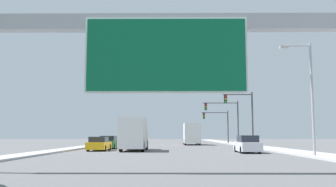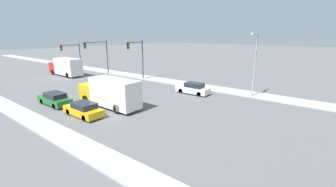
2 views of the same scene
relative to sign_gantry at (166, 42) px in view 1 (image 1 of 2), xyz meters
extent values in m
cube|color=#B7B7B7|center=(11.25, 42.11, -5.57)|extent=(3.00, 120.00, 0.15)
cube|color=#B7B7B7|center=(-10.75, 42.11, -5.57)|extent=(2.00, 120.00, 0.15)
cube|color=#9EA0A5|center=(0.00, 0.11, 0.89)|extent=(19.90, 0.60, 0.70)
cube|color=white|center=(0.00, -0.19, -0.63)|extent=(7.03, 0.08, 3.35)
cube|color=#0A5B38|center=(0.00, -0.24, -0.63)|extent=(6.83, 0.16, 3.15)
cube|color=silver|center=(7.00, 17.62, -5.08)|extent=(1.73, 4.65, 0.78)
cube|color=#1E232D|center=(7.00, 17.38, -4.40)|extent=(1.52, 2.42, 0.59)
cylinder|color=black|center=(6.25, 19.06, -5.33)|extent=(0.22, 0.64, 0.64)
cylinder|color=black|center=(7.75, 19.06, -5.33)|extent=(0.22, 0.64, 0.64)
cylinder|color=black|center=(6.25, 16.17, -5.33)|extent=(0.22, 0.64, 0.64)
cylinder|color=black|center=(7.75, 16.17, -5.33)|extent=(0.22, 0.64, 0.64)
cube|color=gold|center=(-7.00, 21.69, -5.13)|extent=(1.81, 4.55, 0.69)
cube|color=#1E232D|center=(-7.00, 21.46, -4.51)|extent=(1.59, 2.36, 0.53)
cylinder|color=black|center=(-7.80, 23.10, -5.33)|extent=(0.22, 0.64, 0.64)
cylinder|color=black|center=(-6.20, 23.10, -5.33)|extent=(0.22, 0.64, 0.64)
cylinder|color=black|center=(-7.80, 20.28, -5.33)|extent=(0.22, 0.64, 0.64)
cylinder|color=black|center=(-6.20, 20.28, -5.33)|extent=(0.22, 0.64, 0.64)
cube|color=#1E662D|center=(-7.00, 27.52, -5.10)|extent=(1.79, 4.77, 0.74)
cube|color=#1E232D|center=(-7.00, 27.28, -4.45)|extent=(1.57, 2.48, 0.56)
cylinder|color=black|center=(-7.78, 29.00, -5.33)|extent=(0.22, 0.64, 0.64)
cylinder|color=black|center=(-6.22, 29.00, -5.33)|extent=(0.22, 0.64, 0.64)
cylinder|color=black|center=(-7.78, 26.04, -5.33)|extent=(0.22, 0.64, 0.64)
cylinder|color=black|center=(-6.22, 26.04, -5.33)|extent=(0.22, 0.64, 0.64)
cube|color=red|center=(3.50, 47.63, -4.34)|extent=(2.29, 2.39, 2.01)
cube|color=silver|center=(3.50, 43.38, -3.80)|extent=(2.49, 6.13, 3.10)
cylinder|color=black|center=(2.40, 47.52, -5.15)|extent=(0.28, 1.00, 1.00)
cylinder|color=black|center=(4.60, 47.52, -5.15)|extent=(0.28, 1.00, 1.00)
cylinder|color=black|center=(2.40, 41.84, -5.15)|extent=(0.28, 1.00, 1.00)
cylinder|color=black|center=(4.60, 41.84, -5.15)|extent=(0.28, 1.00, 1.00)
cube|color=yellow|center=(-3.50, 25.24, -4.39)|extent=(2.16, 2.35, 1.91)
cube|color=silver|center=(-3.50, 21.04, -3.87)|extent=(2.35, 6.05, 2.95)
cylinder|color=black|center=(-4.53, 25.13, -5.15)|extent=(0.28, 1.00, 1.00)
cylinder|color=black|center=(-2.47, 25.13, -5.15)|extent=(0.28, 1.00, 1.00)
cylinder|color=black|center=(-4.53, 19.53, -5.15)|extent=(0.28, 1.00, 1.00)
cylinder|color=black|center=(-2.47, 19.53, -5.15)|extent=(0.28, 1.00, 1.00)
cylinder|color=#3D3D3F|center=(10.25, 30.11, -2.21)|extent=(0.20, 0.20, 6.87)
cylinder|color=#3D3D3F|center=(8.46, 30.11, 0.92)|extent=(3.57, 0.14, 0.14)
cube|color=black|center=(6.96, 30.11, 0.34)|extent=(0.35, 0.28, 1.05)
cylinder|color=red|center=(6.96, 29.95, 0.69)|extent=(0.22, 0.04, 0.22)
cylinder|color=yellow|center=(6.96, 29.95, 0.34)|extent=(0.22, 0.04, 0.22)
cylinder|color=green|center=(6.96, 29.95, -0.01)|extent=(0.22, 0.04, 0.22)
cylinder|color=#3D3D3F|center=(10.25, 40.11, -2.32)|extent=(0.20, 0.20, 6.66)
cylinder|color=#3D3D3F|center=(7.64, 40.11, 0.72)|extent=(5.23, 0.14, 0.14)
cube|color=black|center=(5.44, 40.11, 0.14)|extent=(0.35, 0.28, 1.05)
cylinder|color=red|center=(5.44, 39.95, 0.49)|extent=(0.22, 0.04, 0.22)
cylinder|color=yellow|center=(5.44, 39.95, 0.14)|extent=(0.22, 0.04, 0.22)
cylinder|color=green|center=(5.44, 39.95, -0.21)|extent=(0.22, 0.04, 0.22)
cylinder|color=#3D3D3F|center=(10.25, 50.11, -2.74)|extent=(0.20, 0.20, 5.81)
cylinder|color=#3D3D3F|center=(7.96, 50.11, -0.14)|extent=(4.59, 0.14, 0.14)
cube|color=black|center=(6.03, 50.11, -0.71)|extent=(0.35, 0.28, 1.05)
cylinder|color=red|center=(6.03, 49.95, -0.36)|extent=(0.22, 0.04, 0.22)
cylinder|color=yellow|center=(6.03, 49.95, -0.71)|extent=(0.22, 0.04, 0.22)
cylinder|color=green|center=(6.03, 49.95, -1.06)|extent=(0.22, 0.04, 0.22)
cylinder|color=#9EA0A5|center=(10.35, 10.70, -1.55)|extent=(0.18, 0.18, 8.20)
cylinder|color=#9EA0A5|center=(9.40, 10.70, 2.40)|extent=(1.90, 0.12, 0.12)
cube|color=#B2B2A8|center=(8.45, 10.70, 2.30)|extent=(0.60, 0.28, 0.20)
camera|label=1|loc=(0.21, -16.05, -4.06)|focal=40.00mm
camera|label=2|loc=(-18.50, 2.06, 2.32)|focal=24.00mm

